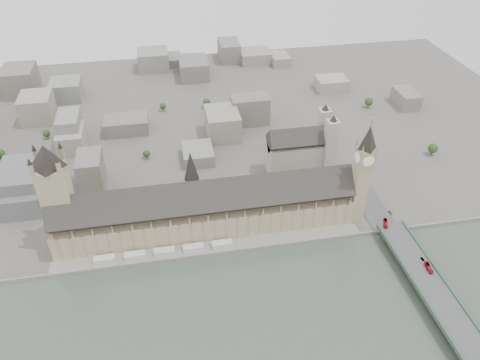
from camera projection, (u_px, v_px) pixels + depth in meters
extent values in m
plane|color=#595651|center=(210.00, 243.00, 414.32)|extent=(900.00, 900.00, 0.00)
cube|color=gray|center=(212.00, 254.00, 401.53)|extent=(600.00, 1.50, 3.00)
cube|color=gray|center=(211.00, 248.00, 407.78)|extent=(270.00, 15.00, 2.00)
cube|color=silver|center=(105.00, 259.00, 393.08)|extent=(18.00, 7.00, 4.00)
cube|color=silver|center=(135.00, 255.00, 396.79)|extent=(18.00, 7.00, 4.00)
cube|color=silver|center=(164.00, 251.00, 400.49)|extent=(18.00, 7.00, 4.00)
cube|color=silver|center=(193.00, 247.00, 404.19)|extent=(18.00, 7.00, 4.00)
cube|color=silver|center=(222.00, 244.00, 407.89)|extent=(18.00, 7.00, 4.00)
cube|color=tan|center=(206.00, 218.00, 422.82)|extent=(265.00, 40.00, 25.00)
cube|color=#2C2927|center=(205.00, 198.00, 409.50)|extent=(265.00, 40.73, 40.73)
cube|color=tan|center=(358.00, 193.00, 422.81)|extent=(12.00, 12.00, 62.00)
cube|color=tan|center=(365.00, 157.00, 399.80)|extent=(14.00, 14.00, 16.00)
cylinder|color=white|center=(373.00, 156.00, 400.86)|extent=(0.60, 10.00, 10.00)
cylinder|color=white|center=(357.00, 157.00, 398.73)|extent=(0.60, 10.00, 10.00)
cylinder|color=white|center=(362.00, 152.00, 405.51)|extent=(10.00, 0.60, 10.00)
cylinder|color=white|center=(369.00, 161.00, 394.08)|extent=(10.00, 0.60, 10.00)
cone|color=black|center=(369.00, 137.00, 388.59)|extent=(17.00, 17.00, 22.00)
cylinder|color=yellow|center=(372.00, 123.00, 380.32)|extent=(1.00, 1.00, 6.00)
sphere|color=yellow|center=(372.00, 119.00, 378.26)|extent=(2.00, 2.00, 2.00)
cone|color=tan|center=(372.00, 140.00, 398.84)|extent=(2.40, 2.40, 8.00)
cone|color=tan|center=(357.00, 141.00, 396.91)|extent=(2.40, 2.40, 8.00)
cone|color=tan|center=(378.00, 148.00, 388.52)|extent=(2.40, 2.40, 8.00)
cone|color=tan|center=(363.00, 149.00, 386.59)|extent=(2.40, 2.40, 8.00)
cube|color=tan|center=(60.00, 206.00, 393.30)|extent=(23.00, 23.00, 80.00)
cone|color=black|center=(45.00, 156.00, 363.79)|extent=(30.00, 30.00, 20.00)
cylinder|color=tan|center=(193.00, 188.00, 408.11)|extent=(12.00, 12.00, 20.00)
cone|color=black|center=(191.00, 166.00, 393.94)|extent=(13.00, 13.00, 28.00)
cube|color=#474749|center=(429.00, 289.00, 365.84)|extent=(25.00, 325.00, 10.25)
cube|color=#A39F93|center=(295.00, 157.00, 495.23)|extent=(60.00, 28.00, 34.00)
cube|color=#2C2927|center=(297.00, 139.00, 482.25)|extent=(60.00, 28.28, 28.28)
cube|color=#A39F93|center=(322.00, 136.00, 500.64)|extent=(12.00, 12.00, 64.00)
cube|color=#A39F93|center=(330.00, 148.00, 481.60)|extent=(12.00, 12.00, 64.00)
imported|color=red|center=(386.00, 223.00, 417.84)|extent=(7.05, 12.43, 3.40)
imported|color=red|center=(429.00, 268.00, 374.61)|extent=(4.13, 12.19, 3.33)
imported|color=gray|center=(422.00, 259.00, 383.57)|extent=(2.10, 4.06, 1.27)
imported|color=gray|center=(390.00, 213.00, 430.97)|extent=(2.45, 5.55, 1.58)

